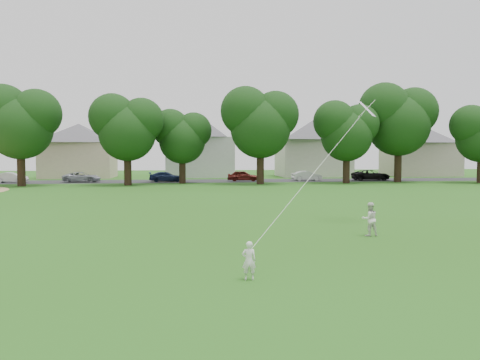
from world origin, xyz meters
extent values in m
plane|color=#265713|center=(0.00, 0.00, 0.00)|extent=(160.00, 160.00, 0.00)
cube|color=#2D2D30|center=(0.00, 42.00, 0.01)|extent=(90.00, 7.00, 0.01)
imported|color=white|center=(-0.56, -1.21, 0.48)|extent=(0.37, 0.26, 0.97)
imported|color=silver|center=(4.86, 4.41, 0.64)|extent=(0.66, 0.53, 1.28)
plane|color=silver|center=(6.18, 8.14, 5.19)|extent=(1.14, 1.22, 0.72)
cylinder|color=white|center=(2.81, 3.46, 2.95)|extent=(0.01, 0.01, 12.37)
cylinder|color=black|center=(-17.88, 35.17, 1.92)|extent=(0.77, 0.77, 3.84)
cylinder|color=black|center=(-7.74, 35.27, 1.78)|extent=(0.74, 0.74, 3.55)
cylinder|color=black|center=(-2.31, 37.83, 1.54)|extent=(0.70, 0.70, 3.08)
cylinder|color=black|center=(5.78, 35.65, 1.97)|extent=(0.78, 0.78, 3.94)
cylinder|color=black|center=(15.26, 36.13, 1.72)|extent=(0.74, 0.74, 3.45)
cylinder|color=black|center=(21.72, 37.44, 2.15)|extent=(0.81, 0.81, 4.29)
imported|color=silver|center=(-20.88, 41.00, 0.57)|extent=(3.48, 1.38, 1.13)
imported|color=#9295A0|center=(-13.39, 41.00, 0.58)|extent=(4.14, 2.02, 1.13)
imported|color=#141F41|center=(-4.16, 41.00, 0.57)|extent=(3.93, 1.78, 1.12)
imported|color=#4C140F|center=(4.63, 41.00, 0.63)|extent=(3.75, 1.84, 1.23)
imported|color=#BBBBBB|center=(12.19, 41.00, 0.58)|extent=(3.52, 1.32, 1.15)
imported|color=black|center=(20.06, 41.00, 0.63)|extent=(4.55, 2.21, 1.25)
cube|color=beige|center=(-16.00, 52.00, 2.32)|extent=(8.95, 7.38, 4.64)
pyramid|color=#514F54|center=(-16.00, 52.00, 7.19)|extent=(12.91, 12.91, 2.55)
cube|color=silver|center=(0.00, 52.00, 2.71)|extent=(9.07, 6.92, 5.41)
pyramid|color=#514F54|center=(0.00, 52.00, 8.39)|extent=(13.08, 13.08, 2.98)
cube|color=beige|center=(16.00, 52.00, 2.56)|extent=(9.57, 7.37, 5.12)
pyramid|color=#514F54|center=(16.00, 52.00, 7.94)|extent=(13.81, 13.81, 2.82)
cube|color=#B8AB98|center=(32.00, 52.00, 2.37)|extent=(9.25, 7.52, 4.74)
pyramid|color=#514F54|center=(32.00, 52.00, 7.34)|extent=(13.34, 13.34, 2.60)
camera|label=1|loc=(-2.14, -12.52, 3.10)|focal=35.00mm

